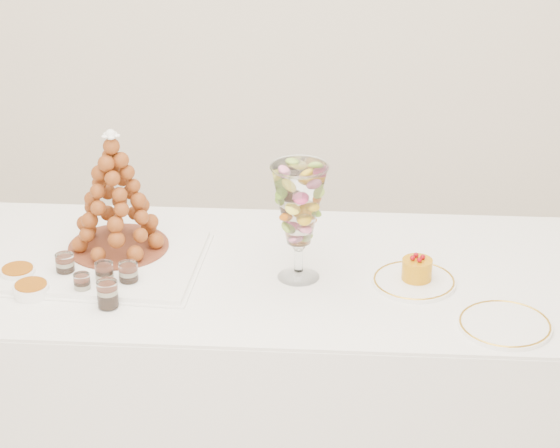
# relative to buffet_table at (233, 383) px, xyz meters

# --- Properties ---
(buffet_table) EXTENTS (2.07, 0.87, 0.78)m
(buffet_table) POSITION_rel_buffet_table_xyz_m (0.00, 0.00, 0.00)
(buffet_table) COLOR white
(buffet_table) RESTS_ON ground
(lace_tray) EXTENTS (0.59, 0.45, 0.02)m
(lace_tray) POSITION_rel_buffet_table_xyz_m (-0.38, -0.00, 0.40)
(lace_tray) COLOR white
(lace_tray) RESTS_ON buffet_table
(macaron_vase) EXTENTS (0.15, 0.15, 0.34)m
(macaron_vase) POSITION_rel_buffet_table_xyz_m (0.20, -0.02, 0.61)
(macaron_vase) COLOR white
(macaron_vase) RESTS_ON buffet_table
(cake_plate) EXTENTS (0.23, 0.23, 0.01)m
(cake_plate) POSITION_rel_buffet_table_xyz_m (0.52, -0.03, 0.40)
(cake_plate) COLOR white
(cake_plate) RESTS_ON buffet_table
(spare_plate) EXTENTS (0.25, 0.25, 0.01)m
(spare_plate) POSITION_rel_buffet_table_xyz_m (0.75, -0.25, 0.40)
(spare_plate) COLOR white
(spare_plate) RESTS_ON buffet_table
(verrine_a) EXTENTS (0.06, 0.06, 0.07)m
(verrine_a) POSITION_rel_buffet_table_xyz_m (-0.46, -0.08, 0.43)
(verrine_a) COLOR white
(verrine_a) RESTS_ON buffet_table
(verrine_b) EXTENTS (0.05, 0.05, 0.07)m
(verrine_b) POSITION_rel_buffet_table_xyz_m (-0.34, -0.12, 0.42)
(verrine_b) COLOR white
(verrine_b) RESTS_ON buffet_table
(verrine_c) EXTENTS (0.06, 0.06, 0.07)m
(verrine_c) POSITION_rel_buffet_table_xyz_m (-0.27, -0.12, 0.43)
(verrine_c) COLOR white
(verrine_c) RESTS_ON buffet_table
(verrine_d) EXTENTS (0.06, 0.06, 0.06)m
(verrine_d) POSITION_rel_buffet_table_xyz_m (-0.39, -0.18, 0.42)
(verrine_d) COLOR white
(verrine_d) RESTS_ON buffet_table
(verrine_e) EXTENTS (0.07, 0.07, 0.08)m
(verrine_e) POSITION_rel_buffet_table_xyz_m (-0.30, -0.24, 0.43)
(verrine_e) COLOR white
(verrine_e) RESTS_ON buffet_table
(ramekin_back) EXTENTS (0.10, 0.10, 0.03)m
(ramekin_back) POSITION_rel_buffet_table_xyz_m (-0.59, -0.11, 0.41)
(ramekin_back) COLOR white
(ramekin_back) RESTS_ON buffet_table
(ramekin_front) EXTENTS (0.10, 0.10, 0.03)m
(ramekin_front) POSITION_rel_buffet_table_xyz_m (-0.53, -0.19, 0.41)
(ramekin_front) COLOR white
(ramekin_front) RESTS_ON buffet_table
(croquembouche) EXTENTS (0.30, 0.30, 0.37)m
(croquembouche) POSITION_rel_buffet_table_xyz_m (-0.34, 0.07, 0.59)
(croquembouche) COLOR brown
(croquembouche) RESTS_ON lace_tray
(mousse_cake) EXTENTS (0.08, 0.08, 0.07)m
(mousse_cake) POSITION_rel_buffet_table_xyz_m (0.53, -0.03, 0.43)
(mousse_cake) COLOR #C37D09
(mousse_cake) RESTS_ON cake_plate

